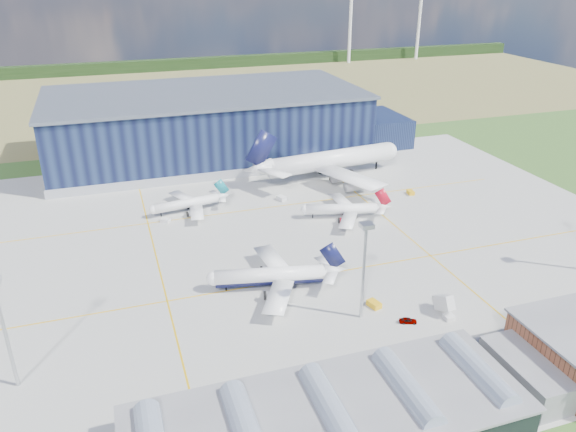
{
  "coord_description": "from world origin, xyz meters",
  "views": [
    {
      "loc": [
        -38.32,
        -123.78,
        71.77
      ],
      "look_at": [
        6.07,
        9.33,
        8.33
      ],
      "focal_mm": 35.0,
      "sensor_mm": 36.0,
      "label": 1
    }
  ],
  "objects_px": {
    "light_mast_center": "(365,256)",
    "airliner_regional": "(186,199)",
    "gse_van_a": "(293,278)",
    "gse_cart_a": "(282,198)",
    "airliner_navy": "(270,268)",
    "gse_tug_a": "(374,304)",
    "gse_tug_b": "(236,395)",
    "car_a": "(408,321)",
    "gse_tug_c": "(410,192)",
    "airliner_red": "(342,204)",
    "airliner_widebody": "(332,150)",
    "light_mast_west": "(1,316)",
    "gse_cart_b": "(165,220)",
    "gse_van_c": "(563,318)",
    "airstair": "(443,307)",
    "hangar": "(213,127)"
  },
  "relations": [
    {
      "from": "light_mast_west",
      "to": "gse_cart_b",
      "type": "bearing_deg",
      "value": 61.27
    },
    {
      "from": "gse_tug_b",
      "to": "car_a",
      "type": "xyz_separation_m",
      "value": [
        41.04,
        10.63,
        -0.07
      ]
    },
    {
      "from": "gse_cart_b",
      "to": "airstair",
      "type": "height_order",
      "value": "airstair"
    },
    {
      "from": "gse_van_c",
      "to": "gse_cart_a",
      "type": "bearing_deg",
      "value": 1.37
    },
    {
      "from": "gse_cart_a",
      "to": "airliner_widebody",
      "type": "bearing_deg",
      "value": 11.21
    },
    {
      "from": "gse_tug_a",
      "to": "hangar",
      "type": "bearing_deg",
      "value": 80.24
    },
    {
      "from": "airliner_navy",
      "to": "gse_tug_b",
      "type": "height_order",
      "value": "airliner_navy"
    },
    {
      "from": "gse_van_c",
      "to": "airliner_navy",
      "type": "bearing_deg",
      "value": 36.89
    },
    {
      "from": "gse_van_a",
      "to": "gse_cart_a",
      "type": "distance_m",
      "value": 52.33
    },
    {
      "from": "hangar",
      "to": "airliner_red",
      "type": "xyz_separation_m",
      "value": [
        24.35,
        -74.45,
        -6.97
      ]
    },
    {
      "from": "gse_tug_a",
      "to": "gse_cart_a",
      "type": "bearing_deg",
      "value": 75.32
    },
    {
      "from": "gse_cart_a",
      "to": "gse_tug_b",
      "type": "bearing_deg",
      "value": -134.55
    },
    {
      "from": "light_mast_center",
      "to": "car_a",
      "type": "height_order",
      "value": "light_mast_center"
    },
    {
      "from": "light_mast_center",
      "to": "airliner_navy",
      "type": "distance_m",
      "value": 25.71
    },
    {
      "from": "light_mast_center",
      "to": "gse_tug_c",
      "type": "relative_size",
      "value": 7.65
    },
    {
      "from": "light_mast_west",
      "to": "gse_van_c",
      "type": "relative_size",
      "value": 4.38
    },
    {
      "from": "airliner_red",
      "to": "airliner_navy",
      "type": "bearing_deg",
      "value": 60.72
    },
    {
      "from": "hangar",
      "to": "car_a",
      "type": "bearing_deg",
      "value": -83.01
    },
    {
      "from": "airliner_navy",
      "to": "airstair",
      "type": "bearing_deg",
      "value": 158.35
    },
    {
      "from": "airliner_widebody",
      "to": "gse_van_c",
      "type": "bearing_deg",
      "value": -89.29
    },
    {
      "from": "gse_tug_a",
      "to": "gse_cart_b",
      "type": "relative_size",
      "value": 1.19
    },
    {
      "from": "gse_cart_a",
      "to": "gse_tug_c",
      "type": "distance_m",
      "value": 44.07
    },
    {
      "from": "gse_van_a",
      "to": "car_a",
      "type": "bearing_deg",
      "value": -121.78
    },
    {
      "from": "gse_tug_c",
      "to": "gse_van_c",
      "type": "xyz_separation_m",
      "value": [
        -6.4,
        -76.69,
        0.6
      ]
    },
    {
      "from": "car_a",
      "to": "gse_tug_c",
      "type": "bearing_deg",
      "value": -9.17
    },
    {
      "from": "light_mast_west",
      "to": "airliner_widebody",
      "type": "relative_size",
      "value": 0.37
    },
    {
      "from": "gse_van_c",
      "to": "airliner_regional",
      "type": "bearing_deg",
      "value": 16.38
    },
    {
      "from": "hangar",
      "to": "gse_cart_a",
      "type": "distance_m",
      "value": 57.48
    },
    {
      "from": "hangar",
      "to": "gse_van_c",
      "type": "distance_m",
      "value": 149.08
    },
    {
      "from": "airliner_navy",
      "to": "gse_tug_c",
      "type": "bearing_deg",
      "value": -133.7
    },
    {
      "from": "gse_van_c",
      "to": "airstair",
      "type": "relative_size",
      "value": 1.0
    },
    {
      "from": "light_mast_west",
      "to": "airliner_red",
      "type": "relative_size",
      "value": 0.81
    },
    {
      "from": "light_mast_west",
      "to": "light_mast_center",
      "type": "xyz_separation_m",
      "value": [
        70.0,
        0.0,
        0.0
      ]
    },
    {
      "from": "gse_tug_b",
      "to": "hangar",
      "type": "bearing_deg",
      "value": 119.49
    },
    {
      "from": "light_mast_west",
      "to": "gse_van_c",
      "type": "xyz_separation_m",
      "value": [
        110.67,
        -16.0,
        -14.17
      ]
    },
    {
      "from": "gse_cart_a",
      "to": "gse_cart_b",
      "type": "relative_size",
      "value": 1.2
    },
    {
      "from": "airliner_navy",
      "to": "light_mast_west",
      "type": "bearing_deg",
      "value": 30.26
    },
    {
      "from": "gse_tug_b",
      "to": "airstair",
      "type": "distance_m",
      "value": 51.72
    },
    {
      "from": "light_mast_center",
      "to": "car_a",
      "type": "relative_size",
      "value": 6.0
    },
    {
      "from": "airliner_navy",
      "to": "gse_tug_a",
      "type": "relative_size",
      "value": 10.36
    },
    {
      "from": "light_mast_center",
      "to": "airliner_regional",
      "type": "relative_size",
      "value": 0.85
    },
    {
      "from": "airliner_red",
      "to": "gse_cart_a",
      "type": "bearing_deg",
      "value": -39.23
    },
    {
      "from": "light_mast_center",
      "to": "gse_tug_c",
      "type": "bearing_deg",
      "value": 52.2
    },
    {
      "from": "airliner_red",
      "to": "car_a",
      "type": "height_order",
      "value": "airliner_red"
    },
    {
      "from": "airliner_regional",
      "to": "airliner_red",
      "type": "bearing_deg",
      "value": 147.54
    },
    {
      "from": "gse_tug_a",
      "to": "airstair",
      "type": "distance_m",
      "value": 15.32
    },
    {
      "from": "airliner_widebody",
      "to": "gse_tug_a",
      "type": "xyz_separation_m",
      "value": [
        -23.37,
        -82.27,
        -9.5
      ]
    },
    {
      "from": "gse_cart_a",
      "to": "gse_cart_b",
      "type": "height_order",
      "value": "gse_cart_a"
    },
    {
      "from": "airstair",
      "to": "gse_van_c",
      "type": "bearing_deg",
      "value": -31.51
    },
    {
      "from": "airliner_regional",
      "to": "car_a",
      "type": "height_order",
      "value": "airliner_regional"
    }
  ]
}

